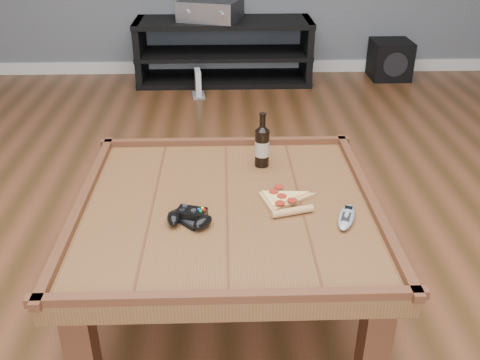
{
  "coord_description": "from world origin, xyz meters",
  "views": [
    {
      "loc": [
        -0.0,
        -1.55,
        1.37
      ],
      "look_at": [
        0.05,
        0.04,
        0.52
      ],
      "focal_mm": 40.0,
      "sensor_mm": 36.0,
      "label": 1
    }
  ],
  "objects_px": {
    "media_console": "(224,52)",
    "pizza_slice": "(283,201)",
    "beer_bottle": "(262,145)",
    "game_console": "(198,84)",
    "coffee_table": "(227,219)",
    "game_controller": "(190,218)",
    "subwoofer": "(390,60)",
    "av_receiver": "(210,10)",
    "remote_control": "(346,217)",
    "smartphone": "(189,218)"
  },
  "relations": [
    {
      "from": "media_console",
      "to": "pizza_slice",
      "type": "xyz_separation_m",
      "value": [
        0.19,
        -2.75,
        0.21
      ]
    },
    {
      "from": "beer_bottle",
      "to": "game_console",
      "type": "relative_size",
      "value": 1.05
    },
    {
      "from": "coffee_table",
      "to": "game_console",
      "type": "bearing_deg",
      "value": 94.81
    },
    {
      "from": "game_controller",
      "to": "subwoofer",
      "type": "height_order",
      "value": "game_controller"
    },
    {
      "from": "beer_bottle",
      "to": "av_receiver",
      "type": "relative_size",
      "value": 0.4
    },
    {
      "from": "media_console",
      "to": "remote_control",
      "type": "height_order",
      "value": "media_console"
    },
    {
      "from": "media_console",
      "to": "av_receiver",
      "type": "relative_size",
      "value": 2.62
    },
    {
      "from": "subwoofer",
      "to": "beer_bottle",
      "type": "bearing_deg",
      "value": -116.79
    },
    {
      "from": "smartphone",
      "to": "media_console",
      "type": "bearing_deg",
      "value": 45.04
    },
    {
      "from": "media_console",
      "to": "pizza_slice",
      "type": "distance_m",
      "value": 2.76
    },
    {
      "from": "av_receiver",
      "to": "subwoofer",
      "type": "height_order",
      "value": "av_receiver"
    },
    {
      "from": "beer_bottle",
      "to": "subwoofer",
      "type": "distance_m",
      "value": 2.83
    },
    {
      "from": "coffee_table",
      "to": "smartphone",
      "type": "relative_size",
      "value": 7.44
    },
    {
      "from": "beer_bottle",
      "to": "coffee_table",
      "type": "bearing_deg",
      "value": -115.54
    },
    {
      "from": "media_console",
      "to": "av_receiver",
      "type": "bearing_deg",
      "value": -176.89
    },
    {
      "from": "beer_bottle",
      "to": "subwoofer",
      "type": "xyz_separation_m",
      "value": [
        1.24,
        2.51,
        -0.38
      ]
    },
    {
      "from": "remote_control",
      "to": "game_console",
      "type": "xyz_separation_m",
      "value": [
        -0.58,
        2.5,
        -0.37
      ]
    },
    {
      "from": "smartphone",
      "to": "coffee_table",
      "type": "bearing_deg",
      "value": -4.3
    },
    {
      "from": "subwoofer",
      "to": "game_console",
      "type": "height_order",
      "value": "subwoofer"
    },
    {
      "from": "coffee_table",
      "to": "subwoofer",
      "type": "distance_m",
      "value": 3.13
    },
    {
      "from": "game_console",
      "to": "av_receiver",
      "type": "bearing_deg",
      "value": 68.03
    },
    {
      "from": "pizza_slice",
      "to": "game_controller",
      "type": "bearing_deg",
      "value": -174.64
    },
    {
      "from": "pizza_slice",
      "to": "subwoofer",
      "type": "distance_m",
      "value": 3.06
    },
    {
      "from": "coffee_table",
      "to": "pizza_slice",
      "type": "relative_size",
      "value": 3.62
    },
    {
      "from": "game_controller",
      "to": "pizza_slice",
      "type": "distance_m",
      "value": 0.33
    },
    {
      "from": "coffee_table",
      "to": "beer_bottle",
      "type": "relative_size",
      "value": 4.84
    },
    {
      "from": "smartphone",
      "to": "remote_control",
      "type": "bearing_deg",
      "value": -44.41
    },
    {
      "from": "game_controller",
      "to": "remote_control",
      "type": "distance_m",
      "value": 0.5
    },
    {
      "from": "game_controller",
      "to": "subwoofer",
      "type": "distance_m",
      "value": 3.29
    },
    {
      "from": "beer_bottle",
      "to": "subwoofer",
      "type": "relative_size",
      "value": 0.67
    },
    {
      "from": "game_controller",
      "to": "remote_control",
      "type": "xyz_separation_m",
      "value": [
        0.5,
        0.0,
        -0.01
      ]
    },
    {
      "from": "beer_bottle",
      "to": "smartphone",
      "type": "distance_m",
      "value": 0.47
    },
    {
      "from": "smartphone",
      "to": "game_console",
      "type": "height_order",
      "value": "smartphone"
    },
    {
      "from": "beer_bottle",
      "to": "smartphone",
      "type": "bearing_deg",
      "value": -124.17
    },
    {
      "from": "beer_bottle",
      "to": "subwoofer",
      "type": "bearing_deg",
      "value": 63.64
    },
    {
      "from": "game_console",
      "to": "beer_bottle",
      "type": "bearing_deg",
      "value": -87.15
    },
    {
      "from": "pizza_slice",
      "to": "smartphone",
      "type": "bearing_deg",
      "value": -178.05
    },
    {
      "from": "remote_control",
      "to": "game_controller",
      "type": "bearing_deg",
      "value": -159.94
    },
    {
      "from": "smartphone",
      "to": "remote_control",
      "type": "relative_size",
      "value": 0.83
    },
    {
      "from": "game_console",
      "to": "coffee_table",
      "type": "bearing_deg",
      "value": -91.47
    },
    {
      "from": "subwoofer",
      "to": "av_receiver",
      "type": "bearing_deg",
      "value": -178.36
    },
    {
      "from": "coffee_table",
      "to": "subwoofer",
      "type": "height_order",
      "value": "coffee_table"
    },
    {
      "from": "subwoofer",
      "to": "game_console",
      "type": "distance_m",
      "value": 1.64
    },
    {
      "from": "coffee_table",
      "to": "game_controller",
      "type": "relative_size",
      "value": 6.51
    },
    {
      "from": "remote_control",
      "to": "beer_bottle",
      "type": "bearing_deg",
      "value": 141.15
    },
    {
      "from": "av_receiver",
      "to": "remote_control",
      "type": "bearing_deg",
      "value": -62.05
    },
    {
      "from": "smartphone",
      "to": "subwoofer",
      "type": "distance_m",
      "value": 3.28
    },
    {
      "from": "subwoofer",
      "to": "pizza_slice",
      "type": "bearing_deg",
      "value": -113.51
    },
    {
      "from": "pizza_slice",
      "to": "game_console",
      "type": "bearing_deg",
      "value": 83.88
    },
    {
      "from": "game_controller",
      "to": "game_console",
      "type": "xyz_separation_m",
      "value": [
        -0.08,
        2.5,
        -0.38
      ]
    }
  ]
}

